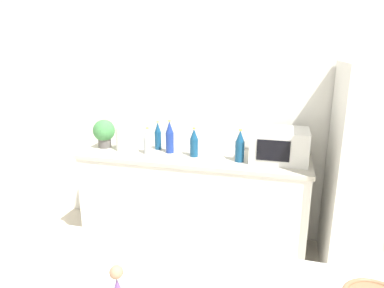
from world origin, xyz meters
The scene contains 10 objects.
wall_back centered at (0.00, 2.73, 1.27)m, with size 8.00×0.06×2.55m.
back_counter centered at (-0.34, 2.40, 0.44)m, with size 2.09×0.63×0.88m.
potted_plant centered at (-1.24, 2.40, 1.04)m, with size 0.21×0.21×0.27m.
paper_towel_roll centered at (-1.02, 2.36, 1.00)m, with size 0.12×0.12×0.22m.
microwave centered at (0.42, 2.42, 1.02)m, with size 0.48×0.37×0.28m.
back_bottle_0 centered at (-0.75, 2.32, 1.00)m, with size 0.08×0.08×0.25m.
back_bottle_1 centered at (-0.32, 2.35, 1.01)m, with size 0.07×0.07×0.26m.
back_bottle_2 centered at (-0.56, 2.40, 1.03)m, with size 0.08×0.08×0.31m.
back_bottle_3 centered at (-0.71, 2.48, 1.01)m, with size 0.06×0.06×0.27m.
back_bottle_4 centered at (0.10, 2.31, 1.02)m, with size 0.08×0.08×0.28m.
Camera 1 is at (0.44, -0.49, 1.82)m, focal length 32.00 mm.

